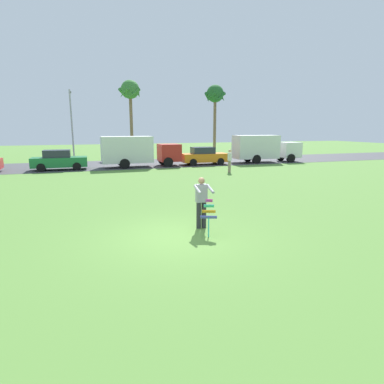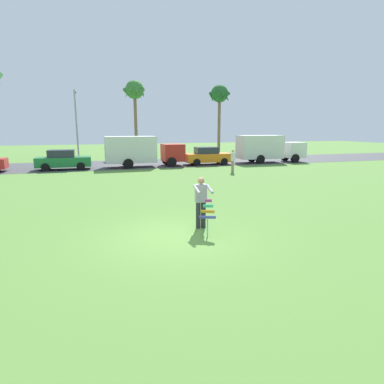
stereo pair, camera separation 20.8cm
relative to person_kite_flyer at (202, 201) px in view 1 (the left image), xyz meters
The scene contains 12 objects.
ground_plane 1.53m from the person_kite_flyer, 150.35° to the right, with size 120.00×120.00×0.00m, color #568438.
road_strip 20.42m from the person_kite_flyer, 92.92° to the left, with size 120.00×8.00×0.01m, color #424247.
person_kite_flyer is the anchor object (origin of this frame).
kite_held 0.81m from the person_kite_flyer, 93.09° to the right, with size 0.58×0.72×1.11m.
parked_car_green 18.83m from the person_kite_flyer, 107.38° to the left, with size 4.22×1.87×1.60m.
parked_truck_red_cab 17.99m from the person_kite_flyer, 88.08° to the left, with size 6.73×2.19×2.62m.
parked_car_orange 19.20m from the person_kite_flyer, 69.41° to the left, with size 4.25×1.94×1.60m.
parked_truck_white_box 22.14m from the person_kite_flyer, 54.27° to the left, with size 6.77×2.29×2.62m.
palm_tree_right_near 29.55m from the person_kite_flyer, 86.59° to the left, with size 2.58×2.71×8.69m.
palm_tree_centre_far 31.16m from the person_kite_flyer, 67.01° to the left, with size 2.58×2.71×8.48m.
streetlight_pole 25.67m from the person_kite_flyer, 100.62° to the left, with size 0.24×1.65×7.00m.
person_walker_near 14.05m from the person_kite_flyer, 61.39° to the left, with size 0.26×0.57×1.73m.
Camera 1 is at (-2.54, -9.22, 3.33)m, focal length 30.09 mm.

